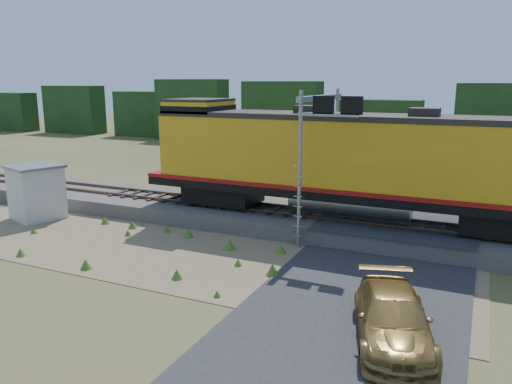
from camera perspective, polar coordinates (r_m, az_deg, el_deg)
The scene contains 11 objects.
ground at distance 21.10m, azimuth -6.44°, elevation -7.69°, with size 140.00×140.00×0.00m, color #475123.
ballast at distance 26.05m, azimuth 0.37°, elevation -2.76°, with size 70.00×5.00×0.80m, color slate.
rails at distance 25.92m, azimuth 0.38°, elevation -1.74°, with size 70.00×1.54×0.16m.
dirt_shoulder at distance 22.54m, azimuth -10.16°, elevation -6.44°, with size 26.00×8.00×0.03m, color #8C7754.
road at distance 19.32m, azimuth 13.11°, elevation -9.61°, with size 7.00×66.00×0.86m.
tree_line_north at distance 56.01m, azimuth 14.17°, elevation 7.83°, with size 130.00×3.00×6.50m.
weed_clumps at distance 23.10m, azimuth -13.81°, elevation -6.18°, with size 15.00×6.20×0.56m, color #447421, non-canonical shape.
locomotive at distance 23.93m, azimuth 10.07°, elevation 3.61°, with size 21.03×3.21×5.42m.
shed at distance 29.19m, azimuth -23.80°, elevation 0.02°, with size 3.13×3.13×2.94m.
signal_gantry at distance 23.34m, azimuth 7.72°, elevation 7.32°, with size 2.74×6.20×6.91m.
car at distance 15.03m, azimuth 15.34°, elevation -13.75°, with size 2.01×4.93×1.43m, color olive.
Camera 1 is at (10.38, -16.88, 7.25)m, focal length 35.00 mm.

